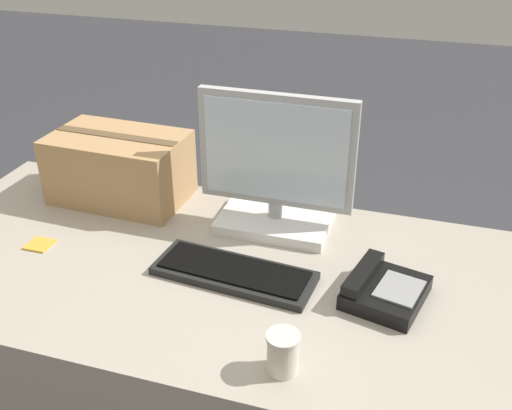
% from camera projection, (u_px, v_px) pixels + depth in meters
% --- Properties ---
extents(office_desk, '(1.80, 0.90, 0.74)m').
position_uv_depth(office_desk, '(206.00, 360.00, 1.88)').
color(office_desk, '#A89E8E').
rests_on(office_desk, ground_plane).
extents(monitor, '(0.47, 0.23, 0.43)m').
position_uv_depth(monitor, '(276.00, 176.00, 1.81)').
color(monitor, white).
rests_on(monitor, office_desk).
extents(keyboard, '(0.46, 0.20, 0.03)m').
position_uv_depth(keyboard, '(234.00, 273.00, 1.65)').
color(keyboard, black).
rests_on(keyboard, office_desk).
extents(desk_phone, '(0.23, 0.25, 0.07)m').
position_uv_depth(desk_phone, '(383.00, 290.00, 1.55)').
color(desk_phone, black).
rests_on(desk_phone, office_desk).
extents(paper_cup_right, '(0.08, 0.08, 0.10)m').
position_uv_depth(paper_cup_right, '(283.00, 353.00, 1.32)').
color(paper_cup_right, beige).
rests_on(paper_cup_right, office_desk).
extents(cardboard_box, '(0.45, 0.29, 0.23)m').
position_uv_depth(cardboard_box, '(120.00, 167.00, 2.00)').
color(cardboard_box, tan).
rests_on(cardboard_box, office_desk).
extents(sticky_note_pad, '(0.07, 0.07, 0.01)m').
position_uv_depth(sticky_note_pad, '(40.00, 244.00, 1.79)').
color(sticky_note_pad, gold).
rests_on(sticky_note_pad, office_desk).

